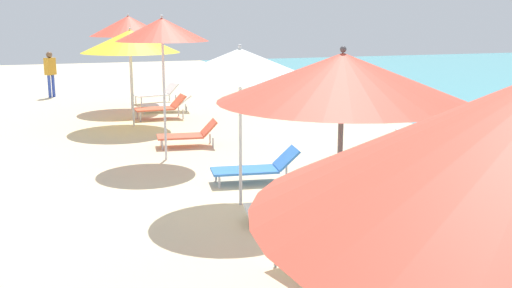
{
  "coord_description": "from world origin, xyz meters",
  "views": [
    {
      "loc": [
        -2.79,
        1.98,
        2.9
      ],
      "look_at": [
        -0.28,
        9.33,
        1.22
      ],
      "focal_mm": 42.15,
      "sensor_mm": 36.0,
      "label": 1
    }
  ],
  "objects_px": {
    "lounger_fourth_shoreside": "(257,167)",
    "lounger_fifth_shoreside": "(189,134)",
    "umbrella_fourth": "(240,64)",
    "cooler_box": "(404,137)",
    "lounger_third_shoreside": "(326,240)",
    "beach_ball": "(249,97)",
    "umbrella_third": "(342,78)",
    "lounger_sixth_shoreside": "(161,107)",
    "umbrella_fifth": "(162,30)",
    "umbrella_farthest": "(128,26)",
    "lounger_fourth_inland": "(292,206)",
    "person_walking_mid": "(50,70)",
    "lounger_farthest_shoreside": "(157,93)",
    "umbrella_sixth": "(130,41)",
    "lounger_farthest_inland": "(167,104)"
  },
  "relations": [
    {
      "from": "umbrella_fourth",
      "to": "person_walking_mid",
      "type": "relative_size",
      "value": 1.53
    },
    {
      "from": "lounger_fourth_shoreside",
      "to": "lounger_farthest_inland",
      "type": "height_order",
      "value": "lounger_fourth_shoreside"
    },
    {
      "from": "umbrella_sixth",
      "to": "umbrella_fifth",
      "type": "bearing_deg",
      "value": -88.22
    },
    {
      "from": "umbrella_third",
      "to": "lounger_farthest_shoreside",
      "type": "xyz_separation_m",
      "value": [
        0.81,
        15.0,
        -2.0
      ]
    },
    {
      "from": "lounger_third_shoreside",
      "to": "lounger_sixth_shoreside",
      "type": "height_order",
      "value": "lounger_sixth_shoreside"
    },
    {
      "from": "lounger_third_shoreside",
      "to": "umbrella_third",
      "type": "bearing_deg",
      "value": 54.91
    },
    {
      "from": "lounger_fourth_inland",
      "to": "umbrella_farthest",
      "type": "distance_m",
      "value": 11.69
    },
    {
      "from": "lounger_sixth_shoreside",
      "to": "lounger_fourth_shoreside",
      "type": "bearing_deg",
      "value": 91.04
    },
    {
      "from": "umbrella_third",
      "to": "lounger_fourth_inland",
      "type": "relative_size",
      "value": 1.96
    },
    {
      "from": "lounger_fourth_shoreside",
      "to": "lounger_sixth_shoreside",
      "type": "relative_size",
      "value": 1.1
    },
    {
      "from": "umbrella_fourth",
      "to": "cooler_box",
      "type": "xyz_separation_m",
      "value": [
        4.87,
        3.04,
        -2.02
      ]
    },
    {
      "from": "lounger_sixth_shoreside",
      "to": "lounger_farthest_inland",
      "type": "xyz_separation_m",
      "value": [
        0.38,
        1.17,
        -0.09
      ]
    },
    {
      "from": "lounger_fourth_shoreside",
      "to": "umbrella_sixth",
      "type": "relative_size",
      "value": 0.62
    },
    {
      "from": "beach_ball",
      "to": "lounger_fifth_shoreside",
      "type": "bearing_deg",
      "value": -118.96
    },
    {
      "from": "umbrella_third",
      "to": "lounger_farthest_shoreside",
      "type": "relative_size",
      "value": 1.73
    },
    {
      "from": "lounger_fourth_shoreside",
      "to": "umbrella_sixth",
      "type": "xyz_separation_m",
      "value": [
        -1.32,
        6.19,
        1.94
      ]
    },
    {
      "from": "umbrella_third",
      "to": "lounger_third_shoreside",
      "type": "bearing_deg",
      "value": 68.94
    },
    {
      "from": "lounger_sixth_shoreside",
      "to": "cooler_box",
      "type": "height_order",
      "value": "lounger_sixth_shoreside"
    },
    {
      "from": "lounger_farthest_inland",
      "to": "lounger_fourth_shoreside",
      "type": "bearing_deg",
      "value": 98.84
    },
    {
      "from": "lounger_farthest_shoreside",
      "to": "umbrella_fifth",
      "type": "bearing_deg",
      "value": 69.72
    },
    {
      "from": "lounger_fourth_shoreside",
      "to": "beach_ball",
      "type": "height_order",
      "value": "lounger_fourth_shoreside"
    },
    {
      "from": "lounger_sixth_shoreside",
      "to": "lounger_farthest_shoreside",
      "type": "relative_size",
      "value": 0.95
    },
    {
      "from": "umbrella_third",
      "to": "cooler_box",
      "type": "xyz_separation_m",
      "value": [
        5.05,
        6.72,
        -2.18
      ]
    },
    {
      "from": "umbrella_fifth",
      "to": "person_walking_mid",
      "type": "relative_size",
      "value": 1.79
    },
    {
      "from": "umbrella_fifth",
      "to": "beach_ball",
      "type": "bearing_deg",
      "value": 60.33
    },
    {
      "from": "lounger_third_shoreside",
      "to": "beach_ball",
      "type": "bearing_deg",
      "value": -118.4
    },
    {
      "from": "umbrella_fourth",
      "to": "lounger_fifth_shoreside",
      "type": "bearing_deg",
      "value": 87.92
    },
    {
      "from": "lounger_farthest_inland",
      "to": "beach_ball",
      "type": "distance_m",
      "value": 3.31
    },
    {
      "from": "lounger_fifth_shoreside",
      "to": "lounger_sixth_shoreside",
      "type": "height_order",
      "value": "lounger_sixth_shoreside"
    },
    {
      "from": "lounger_fourth_shoreside",
      "to": "lounger_fifth_shoreside",
      "type": "bearing_deg",
      "value": -73.78
    },
    {
      "from": "lounger_fifth_shoreside",
      "to": "lounger_farthest_shoreside",
      "type": "relative_size",
      "value": 0.91
    },
    {
      "from": "umbrella_third",
      "to": "umbrella_farthest",
      "type": "distance_m",
      "value": 14.09
    },
    {
      "from": "umbrella_fourth",
      "to": "lounger_fourth_shoreside",
      "type": "xyz_separation_m",
      "value": [
        0.65,
        1.11,
        -1.91
      ]
    },
    {
      "from": "lounger_fourth_inland",
      "to": "umbrella_fourth",
      "type": "bearing_deg",
      "value": -57.13
    },
    {
      "from": "lounger_fourth_inland",
      "to": "lounger_fifth_shoreside",
      "type": "bearing_deg",
      "value": -77.25
    },
    {
      "from": "umbrella_sixth",
      "to": "lounger_farthest_shoreside",
      "type": "relative_size",
      "value": 1.69
    },
    {
      "from": "lounger_third_shoreside",
      "to": "lounger_sixth_shoreside",
      "type": "xyz_separation_m",
      "value": [
        -0.04,
        10.74,
        0.04
      ]
    },
    {
      "from": "cooler_box",
      "to": "lounger_third_shoreside",
      "type": "bearing_deg",
      "value": -129.7
    },
    {
      "from": "beach_ball",
      "to": "umbrella_fifth",
      "type": "bearing_deg",
      "value": -119.67
    },
    {
      "from": "lounger_farthest_shoreside",
      "to": "person_walking_mid",
      "type": "bearing_deg",
      "value": -51.27
    },
    {
      "from": "umbrella_fourth",
      "to": "person_walking_mid",
      "type": "height_order",
      "value": "umbrella_fourth"
    },
    {
      "from": "lounger_sixth_shoreside",
      "to": "cooler_box",
      "type": "bearing_deg",
      "value": 129.43
    },
    {
      "from": "umbrella_farthest",
      "to": "umbrella_fifth",
      "type": "bearing_deg",
      "value": -91.89
    },
    {
      "from": "lounger_fifth_shoreside",
      "to": "umbrella_sixth",
      "type": "height_order",
      "value": "umbrella_sixth"
    },
    {
      "from": "lounger_third_shoreside",
      "to": "umbrella_sixth",
      "type": "distance_m",
      "value": 10.03
    },
    {
      "from": "umbrella_fourth",
      "to": "umbrella_farthest",
      "type": "distance_m",
      "value": 10.42
    },
    {
      "from": "umbrella_third",
      "to": "lounger_sixth_shoreside",
      "type": "height_order",
      "value": "umbrella_third"
    },
    {
      "from": "person_walking_mid",
      "to": "umbrella_sixth",
      "type": "bearing_deg",
      "value": -21.44
    },
    {
      "from": "lounger_farthest_shoreside",
      "to": "cooler_box",
      "type": "xyz_separation_m",
      "value": [
        4.24,
        -8.28,
        -0.17
      ]
    },
    {
      "from": "umbrella_third",
      "to": "cooler_box",
      "type": "bearing_deg",
      "value": 53.06
    }
  ]
}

